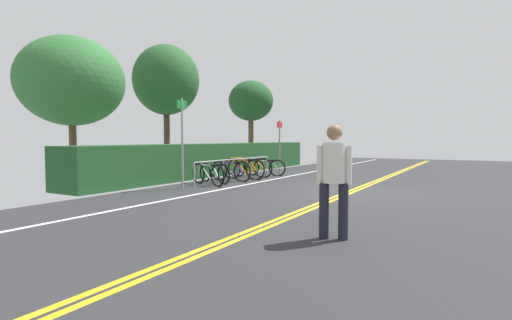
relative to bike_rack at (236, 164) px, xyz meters
name	(u,v)px	position (x,y,z in m)	size (l,w,h in m)	color
ground_plane	(349,193)	(-1.10, -4.36, -0.58)	(37.98, 10.57, 0.05)	#2B2B2D
centre_line_yellow_inner	(352,192)	(-1.10, -4.44, -0.55)	(34.19, 0.10, 0.00)	gold
centre_line_yellow_outer	(346,192)	(-1.10, -4.28, -0.55)	(34.19, 0.10, 0.00)	gold
bike_lane_stripe_white	(245,185)	(-1.10, -1.07, -0.55)	(34.19, 0.12, 0.00)	white
bike_rack	(236,164)	(0.00, 0.00, 0.00)	(4.56, 0.05, 0.74)	#9EA0A5
bicycle_0	(208,174)	(-1.68, -0.07, -0.22)	(0.66, 1.67, 0.72)	black
bicycle_1	(214,173)	(-1.07, 0.15, -0.23)	(0.68, 1.66, 0.69)	black
bicycle_2	(231,171)	(-0.39, -0.04, -0.22)	(0.46, 1.68, 0.73)	black
bicycle_3	(243,169)	(0.32, -0.11, -0.19)	(0.46, 1.76, 0.79)	black
bicycle_4	(250,167)	(1.09, 0.09, -0.20)	(0.46, 1.81, 0.77)	black
bicycle_5	(264,167)	(1.83, -0.11, -0.24)	(0.54, 1.69, 0.68)	black
pedestrian	(334,174)	(-5.94, -5.59, 0.38)	(0.32, 0.47, 1.63)	#1E1E2D
sign_post_near	(182,135)	(-2.76, 0.01, 0.98)	(0.36, 0.08, 2.59)	gray
sign_post_far	(280,141)	(3.17, -0.09, 0.77)	(0.36, 0.06, 2.20)	gray
hedge_backdrop	(217,159)	(1.50, 1.91, 0.06)	(13.51, 1.36, 1.24)	#1C4C21
tree_near_left	(71,82)	(-3.74, 3.61, 2.64)	(3.19, 3.19, 4.57)	brown
tree_mid	(166,80)	(0.36, 3.57, 3.20)	(2.63, 2.63, 5.17)	#473323
tree_far_right	(251,101)	(6.92, 3.58, 2.92)	(2.44, 2.44, 4.60)	brown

